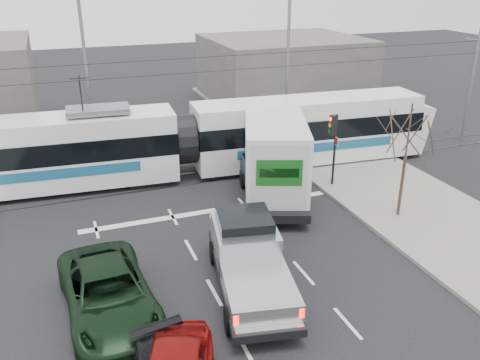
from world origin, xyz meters
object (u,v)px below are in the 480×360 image
object	(u,v)px
navy_pickup	(265,178)
green_car	(108,293)
box_truck	(274,158)
street_lamp_far	(82,66)
bare_tree	(408,136)
street_lamp_near	(285,59)
tram	(184,141)
silver_pickup	(248,256)
traffic_signal	(333,135)

from	to	relation	value
navy_pickup	green_car	size ratio (longest dim) A/B	0.88
box_truck	navy_pickup	world-z (taller)	box_truck
street_lamp_far	navy_pickup	world-z (taller)	street_lamp_far
bare_tree	street_lamp_near	distance (m)	11.58
tram	silver_pickup	world-z (taller)	tram
traffic_signal	tram	distance (m)	7.64
bare_tree	traffic_signal	world-z (taller)	bare_tree
traffic_signal	street_lamp_near	size ratio (longest dim) A/B	0.40
street_lamp_near	silver_pickup	distance (m)	16.43
tram	box_truck	size ratio (longest dim) A/B	3.23
navy_pickup	bare_tree	bearing A→B (deg)	-30.57
street_lamp_near	box_truck	bearing A→B (deg)	-117.81
traffic_signal	navy_pickup	distance (m)	3.93
green_car	street_lamp_near	bearing A→B (deg)	44.65
traffic_signal	navy_pickup	size ratio (longest dim) A/B	0.72
silver_pickup	tram	bearing A→B (deg)	98.27
street_lamp_far	box_truck	xyz separation A→B (m)	(7.59, -9.42, -3.18)
street_lamp_near	tram	size ratio (longest dim) A/B	0.34
traffic_signal	tram	world-z (taller)	tram
street_lamp_far	tram	world-z (taller)	street_lamp_far
bare_tree	navy_pickup	bearing A→B (deg)	138.55
street_lamp_near	tram	xyz separation A→B (m)	(-7.24, -3.41, -3.19)
bare_tree	silver_pickup	size ratio (longest dim) A/B	0.76
bare_tree	box_truck	xyz separation A→B (m)	(-4.20, 4.08, -1.86)
tram	navy_pickup	world-z (taller)	tram
tram	silver_pickup	xyz separation A→B (m)	(-0.50, -10.52, -0.79)
box_truck	green_car	distance (m)	10.82
bare_tree	silver_pickup	bearing A→B (deg)	-163.13
street_lamp_near	silver_pickup	bearing A→B (deg)	-119.07
street_lamp_near	box_truck	distance (m)	8.97
bare_tree	box_truck	world-z (taller)	bare_tree
street_lamp_far	navy_pickup	distance (m)	12.50
street_lamp_far	box_truck	bearing A→B (deg)	-51.15
bare_tree	silver_pickup	xyz separation A→B (m)	(-8.03, -2.44, -2.65)
silver_pickup	green_car	size ratio (longest dim) A/B	1.16
street_lamp_far	navy_pickup	size ratio (longest dim) A/B	1.80
bare_tree	traffic_signal	distance (m)	4.28
street_lamp_near	navy_pickup	bearing A→B (deg)	-120.54
street_lamp_far	navy_pickup	xyz separation A→B (m)	(7.14, -9.39, -4.13)
bare_tree	traffic_signal	bearing A→B (deg)	105.76
silver_pickup	green_car	distance (m)	4.73
bare_tree	navy_pickup	world-z (taller)	bare_tree
box_truck	tram	bearing A→B (deg)	150.33
navy_pickup	box_truck	bearing A→B (deg)	7.93
traffic_signal	silver_pickup	world-z (taller)	traffic_signal
traffic_signal	silver_pickup	xyz separation A→B (m)	(-6.90, -6.43, -1.60)
bare_tree	tram	world-z (taller)	tram
bare_tree	navy_pickup	size ratio (longest dim) A/B	1.00
bare_tree	street_lamp_far	bearing A→B (deg)	131.12
bare_tree	street_lamp_far	world-z (taller)	street_lamp_far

